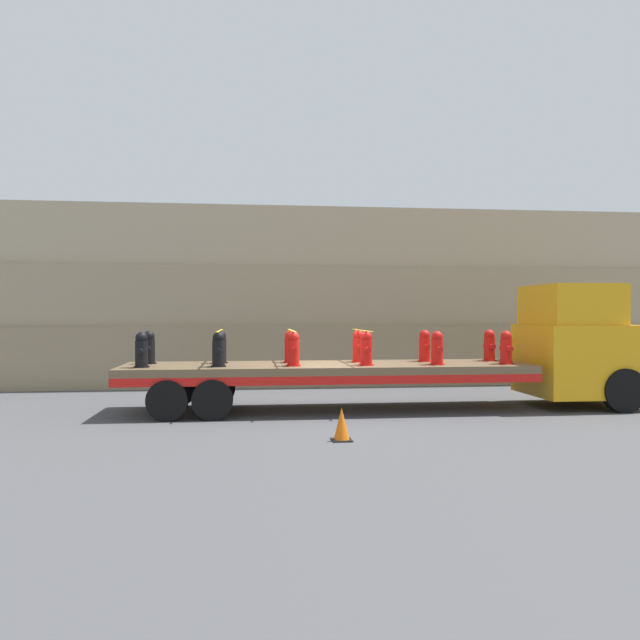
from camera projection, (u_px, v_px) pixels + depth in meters
name	position (u px, v px, depth m)	size (l,w,h in m)	color
ground_plane	(327.00, 410.00, 15.68)	(120.00, 120.00, 0.00)	#474749
rock_cliff	(304.00, 297.00, 22.11)	(60.00, 3.30, 6.04)	gray
truck_cab	(582.00, 346.00, 16.43)	(2.73, 2.63, 3.19)	orange
flatbed_trailer	(305.00, 372.00, 15.60)	(10.12, 2.60, 1.17)	brown
fire_hydrant_black_near_0	(142.00, 350.00, 14.61)	(0.37, 0.58, 0.84)	black
fire_hydrant_black_far_0	(149.00, 348.00, 15.70)	(0.37, 0.58, 0.84)	black
fire_hydrant_black_near_1	(218.00, 350.00, 14.81)	(0.37, 0.58, 0.84)	black
fire_hydrant_black_far_1	(221.00, 347.00, 15.90)	(0.37, 0.58, 0.84)	black
fire_hydrant_red_near_2	(293.00, 349.00, 15.02)	(0.37, 0.58, 0.84)	red
fire_hydrant_red_far_2	(290.00, 347.00, 16.11)	(0.37, 0.58, 0.84)	red
fire_hydrant_red_near_3	(366.00, 349.00, 15.22)	(0.37, 0.58, 0.84)	red
fire_hydrant_red_far_3	(358.00, 347.00, 16.31)	(0.37, 0.58, 0.84)	red
fire_hydrant_red_near_4	(437.00, 348.00, 15.42)	(0.37, 0.58, 0.84)	red
fire_hydrant_red_far_4	(425.00, 346.00, 16.51)	(0.37, 0.58, 0.84)	red
fire_hydrant_red_near_5	(506.00, 348.00, 15.62)	(0.37, 0.58, 0.84)	red
fire_hydrant_red_far_5	(489.00, 346.00, 16.71)	(0.37, 0.58, 0.84)	red
cargo_strap_rear	(220.00, 331.00, 15.35)	(0.05, 2.70, 0.01)	yellow
cargo_strap_middle	(292.00, 331.00, 15.56)	(0.05, 2.70, 0.01)	yellow
cargo_strap_front	(362.00, 330.00, 15.76)	(0.05, 2.70, 0.01)	yellow
traffic_cone	(342.00, 424.00, 11.91)	(0.39, 0.39, 0.64)	black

